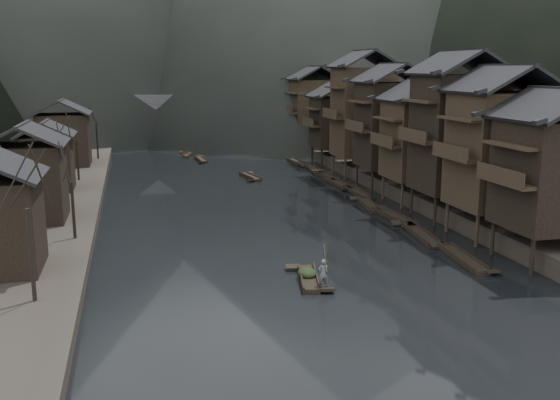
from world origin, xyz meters
name	(u,v)px	position (x,y,z in m)	size (l,w,h in m)	color
water	(290,247)	(0.00, 0.00, 0.00)	(300.00, 300.00, 0.00)	black
right_bank	(448,154)	(35.00, 40.00, 0.90)	(40.00, 200.00, 1.80)	#2D2823
stilt_houses	(398,113)	(17.28, 19.23, 8.86)	(9.00, 67.60, 16.22)	black
left_houses	(42,151)	(-20.50, 20.12, 5.66)	(8.10, 53.20, 8.73)	black
bare_trees	(75,146)	(-17.00, 15.89, 6.54)	(3.80, 61.14, 7.61)	black
moored_sampans	(354,194)	(11.84, 17.85, 0.20)	(2.87, 56.17, 0.47)	black
midriver_boats	(202,156)	(-1.17, 51.48, 0.20)	(8.00, 46.35, 0.45)	black
stone_bridge	(195,115)	(0.00, 72.00, 5.11)	(40.00, 6.00, 9.00)	#4C4C4F
hero_sampan	(309,278)	(-0.80, -8.04, 0.20)	(2.14, 5.60, 0.44)	black
cargo_heap	(307,268)	(-0.85, -7.79, 0.81)	(1.22, 1.59, 0.73)	black
boatman	(323,270)	(-0.41, -9.94, 1.36)	(0.67, 0.44, 1.84)	slate
bamboo_pole	(327,224)	(-0.21, -9.94, 4.28)	(0.06, 0.06, 4.59)	#8C7A51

